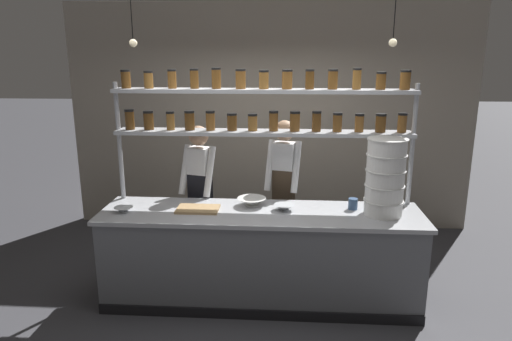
{
  "coord_description": "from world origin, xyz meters",
  "views": [
    {
      "loc": [
        0.23,
        -4.08,
        2.37
      ],
      "look_at": [
        -0.06,
        0.2,
        1.27
      ],
      "focal_mm": 32.0,
      "sensor_mm": 36.0,
      "label": 1
    }
  ],
  "objects_px": {
    "prep_bowl_near_left": "(284,208)",
    "prep_bowl_center_back": "(252,202)",
    "container_stack": "(385,177)",
    "serving_cup_front": "(353,204)",
    "chef_center": "(284,186)",
    "chef_left": "(200,191)",
    "prep_bowl_center_front": "(124,210)",
    "spice_shelf_unit": "(263,114)",
    "cutting_board": "(198,209)"
  },
  "relations": [
    {
      "from": "prep_bowl_center_front",
      "to": "chef_center",
      "type": "bearing_deg",
      "value": 26.83
    },
    {
      "from": "cutting_board",
      "to": "serving_cup_front",
      "type": "height_order",
      "value": "serving_cup_front"
    },
    {
      "from": "container_stack",
      "to": "chef_center",
      "type": "bearing_deg",
      "value": 144.22
    },
    {
      "from": "chef_center",
      "to": "cutting_board",
      "type": "distance_m",
      "value": 1.06
    },
    {
      "from": "chef_center",
      "to": "prep_bowl_center_front",
      "type": "bearing_deg",
      "value": -139.51
    },
    {
      "from": "prep_bowl_center_front",
      "to": "prep_bowl_center_back",
      "type": "bearing_deg",
      "value": 12.78
    },
    {
      "from": "spice_shelf_unit",
      "to": "serving_cup_front",
      "type": "xyz_separation_m",
      "value": [
        0.88,
        -0.2,
        -0.83
      ]
    },
    {
      "from": "container_stack",
      "to": "serving_cup_front",
      "type": "distance_m",
      "value": 0.42
    },
    {
      "from": "prep_bowl_near_left",
      "to": "prep_bowl_center_back",
      "type": "relative_size",
      "value": 0.71
    },
    {
      "from": "spice_shelf_unit",
      "to": "cutting_board",
      "type": "xyz_separation_m",
      "value": [
        -0.6,
        -0.33,
        -0.87
      ]
    },
    {
      "from": "chef_center",
      "to": "serving_cup_front",
      "type": "bearing_deg",
      "value": -24.83
    },
    {
      "from": "chef_center",
      "to": "prep_bowl_center_front",
      "type": "height_order",
      "value": "chef_center"
    },
    {
      "from": "prep_bowl_center_front",
      "to": "prep_bowl_center_back",
      "type": "distance_m",
      "value": 1.23
    },
    {
      "from": "spice_shelf_unit",
      "to": "prep_bowl_center_front",
      "type": "distance_m",
      "value": 1.61
    },
    {
      "from": "prep_bowl_center_back",
      "to": "chef_left",
      "type": "bearing_deg",
      "value": 147.25
    },
    {
      "from": "chef_left",
      "to": "serving_cup_front",
      "type": "xyz_separation_m",
      "value": [
        1.56,
        -0.42,
        0.03
      ]
    },
    {
      "from": "spice_shelf_unit",
      "to": "prep_bowl_center_back",
      "type": "xyz_separation_m",
      "value": [
        -0.1,
        -0.16,
        -0.85
      ]
    },
    {
      "from": "container_stack",
      "to": "serving_cup_front",
      "type": "xyz_separation_m",
      "value": [
        -0.26,
        0.14,
        -0.31
      ]
    },
    {
      "from": "chef_center",
      "to": "cutting_board",
      "type": "bearing_deg",
      "value": -126.91
    },
    {
      "from": "spice_shelf_unit",
      "to": "prep_bowl_center_front",
      "type": "bearing_deg",
      "value": -161.77
    },
    {
      "from": "chef_center",
      "to": "cutting_board",
      "type": "relative_size",
      "value": 4.24
    },
    {
      "from": "spice_shelf_unit",
      "to": "chef_center",
      "type": "bearing_deg",
      "value": 57.73
    },
    {
      "from": "spice_shelf_unit",
      "to": "prep_bowl_near_left",
      "type": "relative_size",
      "value": 14.49
    },
    {
      "from": "chef_left",
      "to": "prep_bowl_center_back",
      "type": "distance_m",
      "value": 0.7
    },
    {
      "from": "prep_bowl_near_left",
      "to": "prep_bowl_center_back",
      "type": "distance_m",
      "value": 0.34
    },
    {
      "from": "chef_left",
      "to": "prep_bowl_center_front",
      "type": "distance_m",
      "value": 0.89
    },
    {
      "from": "chef_center",
      "to": "prep_bowl_center_back",
      "type": "height_order",
      "value": "chef_center"
    },
    {
      "from": "chef_left",
      "to": "chef_center",
      "type": "relative_size",
      "value": 0.97
    },
    {
      "from": "chef_left",
      "to": "prep_bowl_center_back",
      "type": "height_order",
      "value": "chef_left"
    },
    {
      "from": "cutting_board",
      "to": "prep_bowl_near_left",
      "type": "relative_size",
      "value": 1.97
    },
    {
      "from": "container_stack",
      "to": "prep_bowl_center_back",
      "type": "distance_m",
      "value": 1.29
    },
    {
      "from": "prep_bowl_center_back",
      "to": "serving_cup_front",
      "type": "xyz_separation_m",
      "value": [
        0.98,
        -0.04,
        0.02
      ]
    },
    {
      "from": "chef_left",
      "to": "serving_cup_front",
      "type": "relative_size",
      "value": 15.38
    },
    {
      "from": "spice_shelf_unit",
      "to": "chef_left",
      "type": "height_order",
      "value": "spice_shelf_unit"
    },
    {
      "from": "prep_bowl_center_front",
      "to": "spice_shelf_unit",
      "type": "bearing_deg",
      "value": 18.23
    },
    {
      "from": "cutting_board",
      "to": "chef_center",
      "type": "bearing_deg",
      "value": 39.43
    },
    {
      "from": "spice_shelf_unit",
      "to": "prep_bowl_center_front",
      "type": "height_order",
      "value": "spice_shelf_unit"
    },
    {
      "from": "serving_cup_front",
      "to": "chef_center",
      "type": "bearing_deg",
      "value": 141.51
    },
    {
      "from": "chef_left",
      "to": "chef_center",
      "type": "bearing_deg",
      "value": 23.44
    },
    {
      "from": "container_stack",
      "to": "prep_bowl_center_back",
      "type": "relative_size",
      "value": 2.53
    },
    {
      "from": "spice_shelf_unit",
      "to": "serving_cup_front",
      "type": "relative_size",
      "value": 27.41
    },
    {
      "from": "prep_bowl_near_left",
      "to": "prep_bowl_center_back",
      "type": "height_order",
      "value": "prep_bowl_center_back"
    },
    {
      "from": "prep_bowl_center_front",
      "to": "serving_cup_front",
      "type": "relative_size",
      "value": 1.66
    },
    {
      "from": "chef_left",
      "to": "serving_cup_front",
      "type": "bearing_deg",
      "value": 1.21
    },
    {
      "from": "prep_bowl_near_left",
      "to": "prep_bowl_center_front",
      "type": "bearing_deg",
      "value": -174.3
    },
    {
      "from": "spice_shelf_unit",
      "to": "container_stack",
      "type": "height_order",
      "value": "spice_shelf_unit"
    },
    {
      "from": "serving_cup_front",
      "to": "prep_bowl_center_back",
      "type": "bearing_deg",
      "value": 177.55
    },
    {
      "from": "container_stack",
      "to": "prep_bowl_center_front",
      "type": "bearing_deg",
      "value": -177.78
    },
    {
      "from": "chef_center",
      "to": "container_stack",
      "type": "relative_size",
      "value": 2.36
    },
    {
      "from": "chef_center",
      "to": "prep_bowl_near_left",
      "type": "height_order",
      "value": "chef_center"
    }
  ]
}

